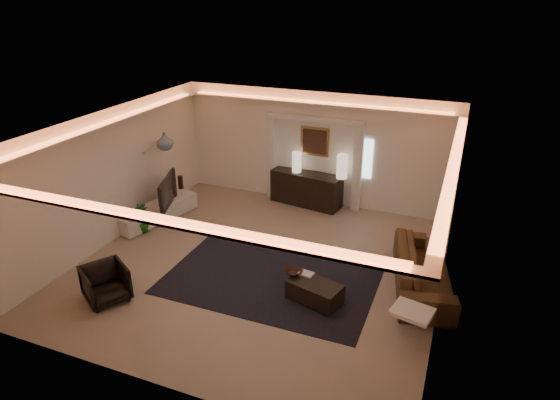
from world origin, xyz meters
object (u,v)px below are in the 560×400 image
at_px(sofa, 423,269).
at_px(armchair, 106,284).
at_px(console, 306,190).
at_px(coffee_table, 315,292).

height_order(sofa, armchair, sofa).
relative_size(console, armchair, 2.46).
height_order(console, armchair, console).
distance_m(sofa, coffee_table, 2.13).
relative_size(sofa, armchair, 3.35).
distance_m(sofa, armchair, 5.84).
bearing_deg(sofa, armchair, 104.67).
bearing_deg(coffee_table, sofa, 50.13).
bearing_deg(armchair, console, 11.65).
distance_m(coffee_table, armchair, 3.76).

